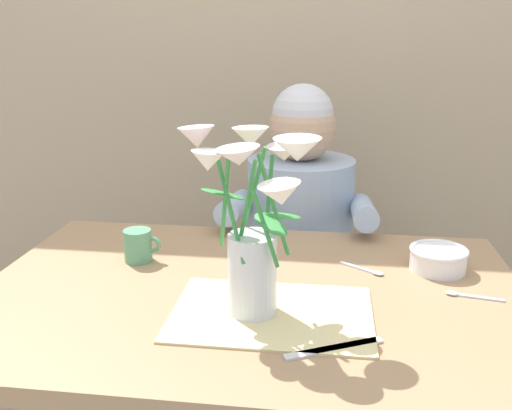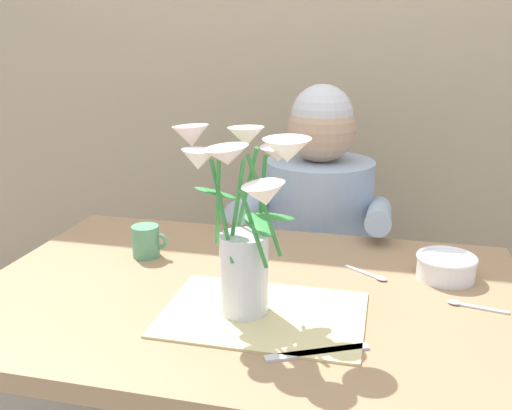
{
  "view_description": "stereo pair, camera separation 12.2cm",
  "coord_description": "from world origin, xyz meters",
  "px_view_note": "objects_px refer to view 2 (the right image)",
  "views": [
    {
      "loc": [
        0.16,
        -1.11,
        1.28
      ],
      "look_at": [
        0.01,
        0.05,
        0.92
      ],
      "focal_mm": 39.19,
      "sensor_mm": 36.0,
      "label": 1
    },
    {
      "loc": [
        0.28,
        -1.08,
        1.28
      ],
      "look_at": [
        0.01,
        0.05,
        0.92
      ],
      "focal_mm": 39.19,
      "sensor_mm": 36.0,
      "label": 2
    }
  ],
  "objects_px": {
    "flower_vase": "(245,218)",
    "dinner_knife": "(317,352)",
    "seated_person": "(317,261)",
    "tea_cup": "(146,241)",
    "ceramic_bowl": "(446,266)"
  },
  "relations": [
    {
      "from": "seated_person",
      "to": "dinner_knife",
      "type": "bearing_deg",
      "value": -86.16
    },
    {
      "from": "flower_vase",
      "to": "ceramic_bowl",
      "type": "height_order",
      "value": "flower_vase"
    },
    {
      "from": "ceramic_bowl",
      "to": "tea_cup",
      "type": "bearing_deg",
      "value": -177.03
    },
    {
      "from": "ceramic_bowl",
      "to": "dinner_knife",
      "type": "distance_m",
      "value": 0.46
    },
    {
      "from": "flower_vase",
      "to": "tea_cup",
      "type": "distance_m",
      "value": 0.43
    },
    {
      "from": "ceramic_bowl",
      "to": "seated_person",
      "type": "bearing_deg",
      "value": 127.82
    },
    {
      "from": "flower_vase",
      "to": "dinner_knife",
      "type": "xyz_separation_m",
      "value": [
        0.16,
        -0.11,
        -0.2
      ]
    },
    {
      "from": "flower_vase",
      "to": "tea_cup",
      "type": "xyz_separation_m",
      "value": [
        -0.32,
        0.24,
        -0.16
      ]
    },
    {
      "from": "ceramic_bowl",
      "to": "dinner_knife",
      "type": "xyz_separation_m",
      "value": [
        -0.24,
        -0.39,
        -0.03
      ]
    },
    {
      "from": "seated_person",
      "to": "tea_cup",
      "type": "height_order",
      "value": "seated_person"
    },
    {
      "from": "flower_vase",
      "to": "dinner_knife",
      "type": "bearing_deg",
      "value": -35.23
    },
    {
      "from": "seated_person",
      "to": "tea_cup",
      "type": "xyz_separation_m",
      "value": [
        -0.37,
        -0.49,
        0.22
      ]
    },
    {
      "from": "flower_vase",
      "to": "tea_cup",
      "type": "height_order",
      "value": "flower_vase"
    },
    {
      "from": "ceramic_bowl",
      "to": "tea_cup",
      "type": "height_order",
      "value": "tea_cup"
    },
    {
      "from": "flower_vase",
      "to": "dinner_knife",
      "type": "relative_size",
      "value": 1.97
    }
  ]
}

